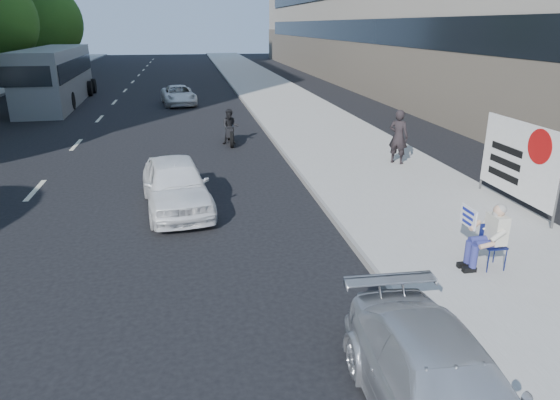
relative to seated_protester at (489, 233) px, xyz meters
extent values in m
plane|color=black|center=(-3.56, -0.87, -0.87)|extent=(160.00, 160.00, 0.00)
cube|color=#9D9B93|center=(0.44, 19.13, -0.80)|extent=(5.00, 120.00, 0.15)
cylinder|color=#382616|center=(-17.26, 29.13, 0.61)|extent=(0.30, 0.30, 2.97)
cylinder|color=#382616|center=(-17.26, 43.13, 0.44)|extent=(0.30, 0.30, 2.62)
ellipsoid|color=#255416|center=(-17.26, 43.13, 3.91)|extent=(5.40, 5.40, 6.21)
cylinder|color=navy|center=(-0.07, -0.21, -0.50)|extent=(0.02, 0.02, 0.45)
cylinder|color=navy|center=(0.29, -0.21, -0.50)|extent=(0.02, 0.02, 0.45)
cylinder|color=navy|center=(-0.07, 0.15, -0.50)|extent=(0.02, 0.02, 0.45)
cylinder|color=navy|center=(0.29, 0.15, -0.50)|extent=(0.02, 0.02, 0.45)
cube|color=navy|center=(0.11, -0.03, -0.26)|extent=(0.40, 0.40, 0.03)
cube|color=navy|center=(0.11, 0.16, -0.07)|extent=(0.40, 0.02, 0.40)
cylinder|color=navy|center=(-0.11, -0.13, -0.17)|extent=(0.44, 0.17, 0.17)
cylinder|color=navy|center=(-0.33, -0.13, -0.40)|extent=(0.14, 0.14, 0.46)
cube|color=black|center=(-0.39, -0.13, -0.67)|extent=(0.26, 0.11, 0.10)
cylinder|color=navy|center=(-0.11, 0.07, -0.17)|extent=(0.44, 0.17, 0.17)
cylinder|color=navy|center=(-0.33, 0.07, -0.40)|extent=(0.14, 0.14, 0.46)
cube|color=black|center=(-0.39, 0.07, -0.67)|extent=(0.26, 0.11, 0.10)
cube|color=beige|center=(0.13, -0.03, 0.09)|extent=(0.26, 0.42, 0.56)
sphere|color=tan|center=(0.13, -0.03, 0.46)|extent=(0.23, 0.23, 0.23)
ellipsoid|color=gray|center=(0.15, -0.03, 0.49)|extent=(0.22, 0.24, 0.19)
ellipsoid|color=gray|center=(0.05, -0.03, 0.39)|extent=(0.10, 0.14, 0.13)
cylinder|color=beige|center=(0.01, -0.27, 0.06)|extent=(0.30, 0.10, 0.25)
cylinder|color=tan|center=(-0.19, -0.27, -0.12)|extent=(0.29, 0.09, 0.14)
cylinder|color=beige|center=(0.06, 0.23, 0.11)|extent=(0.26, 0.20, 0.32)
cylinder|color=tan|center=(-0.07, 0.37, 0.01)|extent=(0.30, 0.21, 0.18)
cube|color=white|center=(-0.14, 0.52, 0.14)|extent=(0.03, 0.55, 0.40)
imported|color=black|center=(1.39, 7.61, 0.19)|extent=(0.78, 0.77, 1.82)
cylinder|color=#4C4C4C|center=(2.64, 1.52, 0.38)|extent=(0.06, 0.06, 2.20)
cylinder|color=#4C4C4C|center=(2.64, 4.52, 0.38)|extent=(0.06, 0.06, 2.20)
cube|color=white|center=(2.62, 3.02, 0.53)|extent=(0.04, 3.00, 1.90)
cylinder|color=#A50C0C|center=(2.59, 2.32, 1.03)|extent=(0.01, 0.84, 0.84)
cube|color=black|center=(2.59, 3.52, 0.68)|extent=(0.01, 1.30, 0.18)
cube|color=black|center=(2.59, 3.52, 0.33)|extent=(0.01, 1.30, 0.18)
cube|color=black|center=(2.59, 3.52, -0.02)|extent=(0.01, 1.30, 0.18)
imported|color=silver|center=(-2.76, -3.58, -0.30)|extent=(1.75, 4.02, 1.15)
imported|color=white|center=(-5.93, 4.81, -0.20)|extent=(2.09, 4.15, 1.36)
imported|color=white|center=(-6.05, 23.43, -0.31)|extent=(2.33, 4.25, 1.13)
cylinder|color=black|center=(-3.87, 11.52, -0.55)|extent=(0.21, 0.65, 0.64)
cylinder|color=black|center=(-3.87, 12.92, -0.55)|extent=(0.21, 0.65, 0.64)
cube|color=black|center=(-3.87, 12.22, -0.32)|extent=(0.41, 1.22, 0.35)
imported|color=black|center=(-3.87, 12.12, -0.16)|extent=(0.76, 0.63, 1.42)
cube|color=slate|center=(-13.29, 25.00, 0.78)|extent=(2.96, 12.09, 3.30)
cube|color=black|center=(-14.56, 25.00, 1.33)|extent=(0.50, 11.49, 1.00)
cube|color=black|center=(-12.02, 25.00, 1.33)|extent=(0.50, 11.49, 1.00)
cube|color=black|center=(-13.29, 18.98, 1.33)|extent=(2.40, 0.15, 1.00)
cylinder|color=black|center=(-14.54, 20.50, -0.37)|extent=(0.29, 1.01, 1.00)
cylinder|color=black|center=(-12.04, 20.50, -0.37)|extent=(0.29, 1.01, 1.00)
cylinder|color=black|center=(-14.54, 22.50, -0.37)|extent=(0.29, 1.01, 1.00)
cylinder|color=black|center=(-12.04, 22.50, -0.37)|extent=(0.29, 1.01, 1.00)
cylinder|color=black|center=(-14.54, 28.50, -0.37)|extent=(0.29, 1.01, 1.00)
cylinder|color=black|center=(-12.04, 28.50, -0.37)|extent=(0.29, 1.01, 1.00)
cylinder|color=black|center=(-14.54, 30.00, -0.37)|extent=(0.29, 1.01, 1.00)
cylinder|color=black|center=(-12.04, 30.00, -0.37)|extent=(0.29, 1.01, 1.00)
camera|label=1|loc=(-5.46, -7.86, 3.73)|focal=32.00mm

